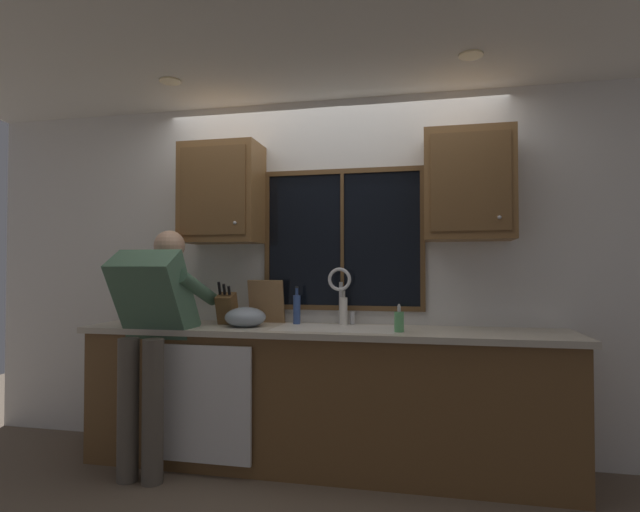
% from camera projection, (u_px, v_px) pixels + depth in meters
% --- Properties ---
extents(back_wall, '(5.56, 0.12, 2.55)m').
position_uv_depth(back_wall, '(331.00, 274.00, 3.70)').
color(back_wall, silver).
rests_on(back_wall, floor).
extents(ceiling_downlight_left, '(0.14, 0.14, 0.01)m').
position_uv_depth(ceiling_downlight_left, '(170.00, 81.00, 3.29)').
color(ceiling_downlight_left, '#FFEAB2').
extents(ceiling_downlight_right, '(0.14, 0.14, 0.01)m').
position_uv_depth(ceiling_downlight_right, '(471.00, 55.00, 2.89)').
color(ceiling_downlight_right, '#FFEAB2').
extents(window_glass, '(1.10, 0.02, 0.95)m').
position_uv_depth(window_glass, '(343.00, 239.00, 3.62)').
color(window_glass, black).
extents(window_frame_top, '(1.17, 0.02, 0.04)m').
position_uv_depth(window_frame_top, '(342.00, 171.00, 3.63)').
color(window_frame_top, brown).
extents(window_frame_bottom, '(1.17, 0.02, 0.04)m').
position_uv_depth(window_frame_bottom, '(342.00, 308.00, 3.60)').
color(window_frame_bottom, brown).
extents(window_frame_left, '(0.04, 0.02, 0.95)m').
position_uv_depth(window_frame_left, '(267.00, 240.00, 3.73)').
color(window_frame_left, brown).
extents(window_frame_right, '(0.03, 0.02, 0.95)m').
position_uv_depth(window_frame_right, '(423.00, 238.00, 3.49)').
color(window_frame_right, brown).
extents(window_mullion_center, '(0.02, 0.02, 0.95)m').
position_uv_depth(window_mullion_center, '(342.00, 239.00, 3.61)').
color(window_mullion_center, brown).
extents(lower_cabinet_run, '(3.16, 0.58, 0.88)m').
position_uv_depth(lower_cabinet_run, '(321.00, 400.00, 3.34)').
color(lower_cabinet_run, brown).
rests_on(lower_cabinet_run, floor).
extents(countertop, '(3.22, 0.62, 0.04)m').
position_uv_depth(countertop, '(321.00, 331.00, 3.33)').
color(countertop, beige).
rests_on(countertop, lower_cabinet_run).
extents(dishwasher_front, '(0.60, 0.02, 0.74)m').
position_uv_depth(dishwasher_front, '(206.00, 404.00, 3.17)').
color(dishwasher_front, white).
extents(upper_cabinet_left, '(0.57, 0.36, 0.72)m').
position_uv_depth(upper_cabinet_left, '(222.00, 194.00, 3.66)').
color(upper_cabinet_left, brown).
extents(upper_cabinet_right, '(0.57, 0.36, 0.72)m').
position_uv_depth(upper_cabinet_right, '(468.00, 185.00, 3.29)').
color(upper_cabinet_right, brown).
extents(sink, '(0.80, 0.46, 0.21)m').
position_uv_depth(sink, '(335.00, 343.00, 3.32)').
color(sink, white).
rests_on(sink, lower_cabinet_run).
extents(faucet, '(0.18, 0.09, 0.40)m').
position_uv_depth(faucet, '(341.00, 289.00, 3.50)').
color(faucet, silver).
rests_on(faucet, countertop).
extents(person_standing, '(0.53, 0.68, 1.58)m').
position_uv_depth(person_standing, '(153.00, 322.00, 3.25)').
color(person_standing, '#595147').
rests_on(person_standing, floor).
extents(knife_block, '(0.12, 0.18, 0.32)m').
position_uv_depth(knife_block, '(227.00, 309.00, 3.55)').
color(knife_block, brown).
rests_on(knife_block, countertop).
extents(cutting_board, '(0.26, 0.09, 0.31)m').
position_uv_depth(cutting_board, '(266.00, 302.00, 3.66)').
color(cutting_board, '#997047').
rests_on(cutting_board, countertop).
extents(mixing_bowl, '(0.28, 0.28, 0.14)m').
position_uv_depth(mixing_bowl, '(245.00, 317.00, 3.42)').
color(mixing_bowl, '#8C99A8').
rests_on(mixing_bowl, countertop).
extents(soap_dispenser, '(0.06, 0.07, 0.17)m').
position_uv_depth(soap_dispenser, '(399.00, 321.00, 3.13)').
color(soap_dispenser, '#59A566').
rests_on(soap_dispenser, countertop).
extents(bottle_green_glass, '(0.05, 0.05, 0.25)m').
position_uv_depth(bottle_green_glass, '(344.00, 310.00, 3.50)').
color(bottle_green_glass, silver).
rests_on(bottle_green_glass, countertop).
extents(bottle_tall_clear, '(0.05, 0.05, 0.27)m').
position_uv_depth(bottle_tall_clear, '(297.00, 309.00, 3.56)').
color(bottle_tall_clear, '#334C8C').
rests_on(bottle_tall_clear, countertop).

